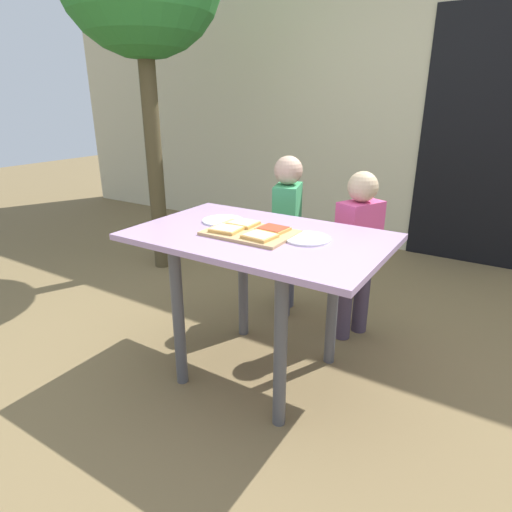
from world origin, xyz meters
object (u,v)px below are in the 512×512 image
Objects in this scene: dining_table at (259,257)px; cutting_board at (250,233)px; plate_white_right at (307,239)px; child_left at (287,226)px; child_right at (358,247)px; pizza_slice_near_right at (260,236)px; pizza_slice_far_left at (243,223)px; plate_white_left at (223,221)px; pizza_slice_far_right at (273,229)px; pizza_slice_near_left at (227,229)px.

cutting_board is (-0.03, -0.03, 0.12)m from dining_table.
plate_white_right is (0.22, 0.04, 0.12)m from dining_table.
child_left is 1.04× the size of child_right.
child_right is (0.21, 0.69, -0.22)m from pizza_slice_near_right.
pizza_slice_far_left is 0.13× the size of child_left.
plate_white_right is (0.17, 0.13, -0.02)m from pizza_slice_near_right.
pizza_slice_near_right is (0.09, -0.06, 0.02)m from cutting_board.
pizza_slice_far_left is 0.21m from pizza_slice_near_right.
dining_table is at bearing 124.13° from pizza_slice_near_right.
dining_table is at bearing 40.70° from cutting_board.
dining_table is 5.63× the size of plate_white_left.
pizza_slice_far_right is 0.12m from pizza_slice_near_right.
cutting_board reaches higher than plate_white_right.
child_right is (0.30, 0.63, -0.20)m from cutting_board.
dining_table is 8.30× the size of pizza_slice_near_right.
dining_table is at bearing -113.74° from child_right.
child_right is at bearing 69.51° from pizza_slice_far_right.
pizza_slice_near_left is (-0.12, -0.08, 0.14)m from dining_table.
cutting_board is at bearing -75.63° from child_left.
pizza_slice_far_left is at bearing 159.52° from dining_table.
pizza_slice_far_right is 1.05× the size of pizza_slice_far_left.
plate_white_left is (-0.26, 0.08, 0.12)m from dining_table.
child_right reaches higher than pizza_slice_far_left.
pizza_slice_near_right is 0.21m from plate_white_right.
cutting_board is 2.88× the size of pizza_slice_near_left.
child_left reaches higher than pizza_slice_far_left.
dining_table is 8.47× the size of pizza_slice_far_right.
pizza_slice_near_right is 0.76m from child_right.
pizza_slice_near_left is 0.77m from child_left.
pizza_slice_near_right is at bearing -34.44° from cutting_board.
plate_white_left is at bearing 165.51° from pizza_slice_far_left.
pizza_slice_near_left and pizza_slice_far_left have the same top height.
pizza_slice_near_left is at bearing -95.17° from pizza_slice_far_left.
pizza_slice_far_right is 0.66× the size of plate_white_right.
dining_table is 1.15× the size of child_left.
plate_white_left is at bearing 172.09° from pizza_slice_far_right.
pizza_slice_far_right is 0.14× the size of child_left.
cutting_board is 0.73m from child_right.
pizza_slice_near_left reaches higher than dining_table.
pizza_slice_near_left is 1.05× the size of pizza_slice_far_left.
plate_white_left is at bearing 155.46° from cutting_board.
pizza_slice_near_right is at bearing -27.44° from plate_white_left.
pizza_slice_near_left is (-0.18, -0.12, 0.00)m from pizza_slice_far_right.
pizza_slice_far_left is at bearing -14.49° from plate_white_left.
child_left reaches higher than cutting_board.
plate_white_left is at bearing 175.29° from plate_white_right.
child_left is at bearing 104.37° from cutting_board.
pizza_slice_near_left is at bearing -161.13° from plate_white_right.
dining_table is 5.63× the size of plate_white_right.
pizza_slice_far_right is at bearing -1.88° from pizza_slice_far_left.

